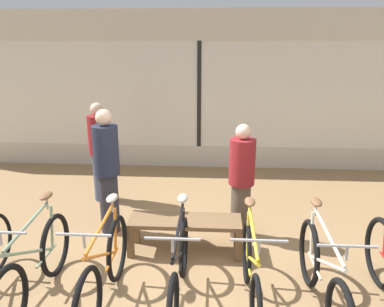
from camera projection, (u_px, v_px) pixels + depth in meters
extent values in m
plane|color=#99754C|center=(181.00, 286.00, 4.08)|extent=(24.00, 24.00, 0.00)
cube|color=beige|center=(199.00, 156.00, 8.02)|extent=(12.00, 0.08, 0.45)
cube|color=silver|center=(199.00, 95.00, 7.66)|extent=(12.00, 0.04, 2.15)
cube|color=beige|center=(200.00, 24.00, 7.27)|extent=(12.00, 0.08, 0.60)
cube|color=black|center=(199.00, 95.00, 7.63)|extent=(0.08, 0.02, 2.15)
torus|color=black|center=(55.00, 245.00, 4.22)|extent=(0.06, 0.70, 0.70)
torus|color=black|center=(7.00, 305.00, 3.25)|extent=(0.06, 0.70, 0.70)
cylinder|color=gray|center=(29.00, 252.00, 3.63)|extent=(0.03, 0.95, 0.51)
cylinder|color=gray|center=(52.00, 227.00, 4.12)|extent=(0.03, 0.11, 0.49)
cylinder|color=gray|center=(27.00, 225.00, 3.58)|extent=(0.03, 0.88, 0.10)
cylinder|color=gray|center=(47.00, 256.00, 4.00)|extent=(0.03, 0.46, 0.03)
cylinder|color=#B2B2B7|center=(47.00, 203.00, 3.99)|extent=(0.02, 0.02, 0.14)
ellipsoid|color=brown|center=(46.00, 196.00, 3.97)|extent=(0.11, 0.22, 0.06)
cylinder|color=#B2B2B7|center=(1.00, 239.00, 3.13)|extent=(0.02, 0.02, 0.12)
torus|color=black|center=(117.00, 248.00, 4.14)|extent=(0.05, 0.73, 0.73)
cylinder|color=orange|center=(102.00, 255.00, 3.55)|extent=(0.03, 0.93, 0.51)
cylinder|color=orange|center=(115.00, 230.00, 4.03)|extent=(0.03, 0.11, 0.49)
cylinder|color=orange|center=(101.00, 227.00, 3.50)|extent=(0.03, 0.86, 0.10)
cylinder|color=orange|center=(112.00, 259.00, 3.92)|extent=(0.03, 0.45, 0.03)
cylinder|color=#B2B2B7|center=(112.00, 205.00, 3.90)|extent=(0.02, 0.02, 0.14)
ellipsoid|color=#B2A893|center=(112.00, 198.00, 3.88)|extent=(0.11, 0.22, 0.06)
cylinder|color=#B2B2B7|center=(84.00, 241.00, 3.07)|extent=(0.02, 0.02, 0.12)
cylinder|color=#ADADB2|center=(84.00, 235.00, 3.05)|extent=(0.46, 0.02, 0.02)
torus|color=black|center=(184.00, 247.00, 4.20)|extent=(0.05, 0.67, 0.67)
cylinder|color=black|center=(178.00, 256.00, 3.58)|extent=(0.03, 1.01, 0.51)
cylinder|color=black|center=(183.00, 230.00, 4.10)|extent=(0.03, 0.11, 0.49)
cylinder|color=black|center=(178.00, 229.00, 3.53)|extent=(0.03, 0.94, 0.10)
cylinder|color=black|center=(182.00, 259.00, 3.97)|extent=(0.03, 0.49, 0.03)
cylinder|color=#B2B2B7|center=(183.00, 205.00, 3.97)|extent=(0.02, 0.02, 0.14)
ellipsoid|color=#B2A893|center=(183.00, 198.00, 3.95)|extent=(0.11, 0.22, 0.06)
cylinder|color=#B2B2B7|center=(173.00, 245.00, 3.06)|extent=(0.02, 0.02, 0.12)
cylinder|color=#ADADB2|center=(172.00, 239.00, 3.04)|extent=(0.46, 0.02, 0.02)
torus|color=black|center=(247.00, 252.00, 4.10)|extent=(0.05, 0.68, 0.68)
cylinder|color=gold|center=(252.00, 260.00, 3.51)|extent=(0.03, 0.94, 0.51)
cylinder|color=gold|center=(248.00, 234.00, 3.99)|extent=(0.03, 0.11, 0.49)
cylinder|color=gold|center=(253.00, 232.00, 3.46)|extent=(0.03, 0.87, 0.10)
cylinder|color=gold|center=(248.00, 263.00, 3.88)|extent=(0.03, 0.45, 0.03)
cylinder|color=#B2B2B7|center=(250.00, 209.00, 3.87)|extent=(0.02, 0.02, 0.14)
ellipsoid|color=brown|center=(250.00, 202.00, 3.85)|extent=(0.11, 0.22, 0.06)
cylinder|color=#B2B2B7|center=(259.00, 247.00, 3.02)|extent=(0.02, 0.02, 0.12)
cylinder|color=#ADADB2|center=(259.00, 241.00, 3.01)|extent=(0.46, 0.02, 0.02)
torus|color=black|center=(309.00, 253.00, 4.05)|extent=(0.06, 0.72, 0.72)
cylinder|color=beige|center=(326.00, 263.00, 3.43)|extent=(0.03, 1.01, 0.51)
cylinder|color=beige|center=(312.00, 234.00, 3.94)|extent=(0.03, 0.11, 0.49)
cylinder|color=beige|center=(328.00, 235.00, 3.38)|extent=(0.03, 0.94, 0.10)
cylinder|color=beige|center=(315.00, 265.00, 3.82)|extent=(0.03, 0.49, 0.03)
cylinder|color=#B2B2B7|center=(315.00, 209.00, 3.82)|extent=(0.02, 0.02, 0.14)
ellipsoid|color=brown|center=(316.00, 202.00, 3.80)|extent=(0.11, 0.22, 0.06)
cylinder|color=#B2B2B7|center=(347.00, 253.00, 2.90)|extent=(0.02, 0.02, 0.12)
cylinder|color=#ADADB2|center=(348.00, 246.00, 2.89)|extent=(0.46, 0.02, 0.02)
torus|color=black|center=(380.00, 252.00, 4.02)|extent=(0.06, 0.76, 0.76)
cube|color=brown|center=(185.00, 221.00, 4.65)|extent=(1.40, 0.44, 0.05)
cube|color=brown|center=(130.00, 242.00, 4.58)|extent=(0.08, 0.08, 0.39)
cube|color=brown|center=(238.00, 246.00, 4.50)|extent=(0.08, 0.08, 0.39)
cube|color=brown|center=(136.00, 229.00, 4.93)|extent=(0.08, 0.08, 0.39)
cube|color=brown|center=(237.00, 232.00, 4.84)|extent=(0.08, 0.08, 0.39)
cylinder|color=#424C6B|center=(102.00, 177.00, 6.25)|extent=(0.37, 0.37, 0.80)
cylinder|color=maroon|center=(99.00, 135.00, 6.05)|extent=(0.48, 0.48, 0.63)
sphere|color=beige|center=(97.00, 109.00, 5.93)|extent=(0.21, 0.21, 0.21)
cylinder|color=#2D2D38|center=(109.00, 203.00, 5.17)|extent=(0.36, 0.36, 0.84)
cylinder|color=#23283D|center=(106.00, 150.00, 4.96)|extent=(0.47, 0.47, 0.67)
sphere|color=beige|center=(104.00, 117.00, 4.84)|extent=(0.22, 0.22, 0.22)
cylinder|color=brown|center=(240.00, 210.00, 5.04)|extent=(0.26, 0.26, 0.76)
cylinder|color=maroon|center=(242.00, 162.00, 4.85)|extent=(0.34, 0.34, 0.60)
sphere|color=beige|center=(243.00, 132.00, 4.73)|extent=(0.20, 0.20, 0.20)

